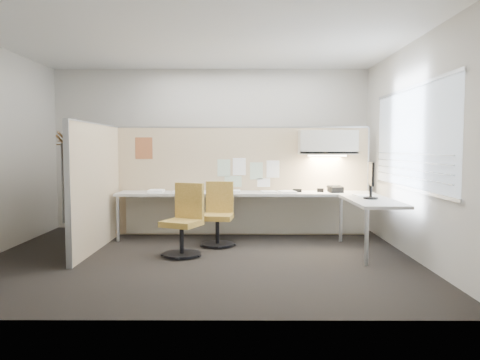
{
  "coord_description": "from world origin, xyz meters",
  "views": [
    {
      "loc": [
        0.54,
        -6.03,
        1.43
      ],
      "look_at": [
        0.52,
        0.8,
        0.96
      ],
      "focal_mm": 35.0,
      "sensor_mm": 36.0,
      "label": 1
    }
  ],
  "objects_px": {
    "desk": "(267,201)",
    "monitor": "(371,178)",
    "chair_left": "(184,222)",
    "phone": "(335,189)",
    "chair_right": "(218,216)"
  },
  "relations": [
    {
      "from": "chair_left",
      "to": "phone",
      "type": "bearing_deg",
      "value": 50.27
    },
    {
      "from": "monitor",
      "to": "phone",
      "type": "bearing_deg",
      "value": 27.46
    },
    {
      "from": "chair_right",
      "to": "phone",
      "type": "distance_m",
      "value": 1.9
    },
    {
      "from": "chair_left",
      "to": "phone",
      "type": "relative_size",
      "value": 3.89
    },
    {
      "from": "phone",
      "to": "desk",
      "type": "bearing_deg",
      "value": 173.79
    },
    {
      "from": "desk",
      "to": "monitor",
      "type": "height_order",
      "value": "monitor"
    },
    {
      "from": "monitor",
      "to": "phone",
      "type": "relative_size",
      "value": 2.06
    },
    {
      "from": "desk",
      "to": "monitor",
      "type": "bearing_deg",
      "value": -30.82
    },
    {
      "from": "chair_left",
      "to": "desk",
      "type": "bearing_deg",
      "value": 65.11
    },
    {
      "from": "desk",
      "to": "chair_right",
      "type": "xyz_separation_m",
      "value": [
        -0.73,
        -0.38,
        -0.17
      ]
    },
    {
      "from": "desk",
      "to": "phone",
      "type": "xyz_separation_m",
      "value": [
        1.07,
        0.1,
        0.18
      ]
    },
    {
      "from": "phone",
      "to": "chair_right",
      "type": "bearing_deg",
      "value": -176.62
    },
    {
      "from": "desk",
      "to": "monitor",
      "type": "xyz_separation_m",
      "value": [
        1.37,
        -0.82,
        0.42
      ]
    },
    {
      "from": "chair_left",
      "to": "monitor",
      "type": "relative_size",
      "value": 1.89
    },
    {
      "from": "monitor",
      "to": "desk",
      "type": "bearing_deg",
      "value": 68.53
    }
  ]
}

